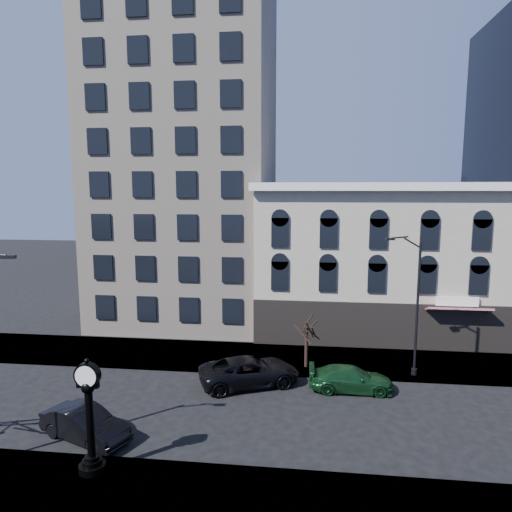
# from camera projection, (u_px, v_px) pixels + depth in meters

# --- Properties ---
(ground) EXTENTS (160.00, 160.00, 0.00)m
(ground) POSITION_uv_depth(u_px,v_px,m) (211.00, 410.00, 24.98)
(ground) COLOR black
(ground) RESTS_ON ground
(sidewalk_far) EXTENTS (160.00, 6.00, 0.12)m
(sidewalk_far) POSITION_uv_depth(u_px,v_px,m) (235.00, 357.00, 32.84)
(sidewalk_far) COLOR gray
(sidewalk_far) RESTS_ON ground
(sidewalk_near) EXTENTS (160.00, 6.00, 0.12)m
(sidewalk_near) POSITION_uv_depth(u_px,v_px,m) (166.00, 510.00, 17.11)
(sidewalk_near) COLOR gray
(sidewalk_near) RESTS_ON ground
(cream_tower) EXTENTS (15.90, 15.40, 42.50)m
(cream_tower) POSITION_uv_depth(u_px,v_px,m) (187.00, 108.00, 41.48)
(cream_tower) COLOR beige
(cream_tower) RESTS_ON ground
(victorian_row) EXTENTS (22.60, 11.19, 12.50)m
(victorian_row) POSITION_uv_depth(u_px,v_px,m) (390.00, 261.00, 38.37)
(victorian_row) COLOR #B8AC97
(victorian_row) RESTS_ON ground
(street_clock) EXTENTS (1.13, 1.13, 4.99)m
(street_clock) POSITION_uv_depth(u_px,v_px,m) (90.00, 421.00, 19.07)
(street_clock) COLOR black
(street_clock) RESTS_ON sidewalk_near
(street_lamp_far) EXTENTS (2.37, 0.53, 9.18)m
(street_lamp_far) POSITION_uv_depth(u_px,v_px,m) (409.00, 269.00, 28.49)
(street_lamp_far) COLOR black
(street_lamp_far) RESTS_ON sidewalk_far
(bare_tree_far) EXTENTS (2.32, 2.32, 3.98)m
(bare_tree_far) POSITION_uv_depth(u_px,v_px,m) (307.00, 324.00, 30.42)
(bare_tree_far) COLOR black
(bare_tree_far) RESTS_ON sidewalk_far
(car_near_b) EXTENTS (5.00, 3.33, 1.56)m
(car_near_b) POSITION_uv_depth(u_px,v_px,m) (85.00, 424.00, 21.96)
(car_near_b) COLOR black
(car_near_b) RESTS_ON ground
(car_far_a) EXTENTS (6.83, 5.05, 1.72)m
(car_far_a) POSITION_uv_depth(u_px,v_px,m) (250.00, 371.00, 28.13)
(car_far_a) COLOR black
(car_far_a) RESTS_ON ground
(car_far_b) EXTENTS (5.07, 2.15, 1.46)m
(car_far_b) POSITION_uv_depth(u_px,v_px,m) (351.00, 379.00, 27.34)
(car_far_b) COLOR #143F1E
(car_far_b) RESTS_ON ground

